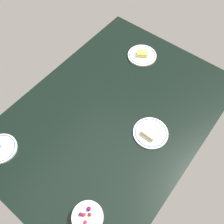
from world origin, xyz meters
TOP-DOWN VIEW (x-y plane):
  - dining_table at (0.00, 0.00)cm, footprint 148.70×105.21cm
  - plate_broccoli at (-56.75, 34.26)cm, footprint 17.91×17.91cm
  - plate_sandwich at (3.33, -25.75)cm, footprint 20.26×20.26cm
  - plate_cheese at (50.30, 12.67)cm, footprint 20.11×20.11cm
  - bowl_berries at (-53.41, -27.47)cm, footprint 15.06×15.06cm

SIDE VIEW (x-z plane):
  - dining_table at x=0.00cm, z-range 0.00..4.00cm
  - plate_cheese at x=50.30cm, z-range 2.97..7.23cm
  - plate_sandwich at x=3.33cm, z-range 3.08..7.46cm
  - plate_broccoli at x=-56.75cm, z-range 1.99..9.49cm
  - bowl_berries at x=-53.41cm, z-range 3.37..10.52cm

